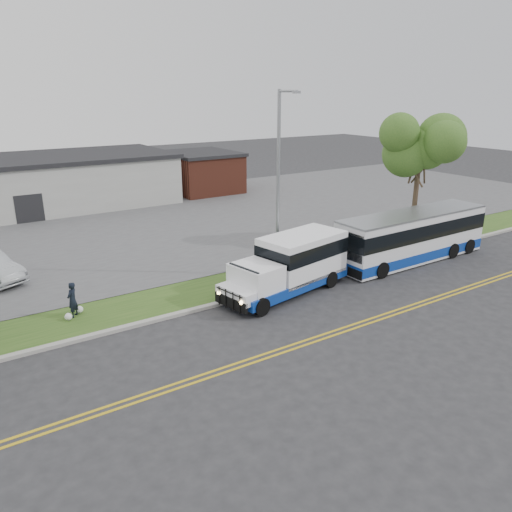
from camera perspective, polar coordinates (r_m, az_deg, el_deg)
ground at (r=23.34m, az=0.39°, el=-5.70°), size 140.00×140.00×0.00m
lane_line_north at (r=20.56m, az=6.42°, el=-9.32°), size 70.00×0.12×0.01m
lane_line_south at (r=20.36m, az=6.96°, el=-9.64°), size 70.00×0.12×0.01m
curb at (r=24.15m, az=-1.06°, el=-4.64°), size 80.00×0.30×0.15m
verge at (r=25.59m, az=-3.22°, el=-3.37°), size 80.00×3.30×0.10m
parking_lot at (r=37.89m, az=-14.02°, el=3.36°), size 80.00×25.00×0.10m
commercial_building at (r=45.70m, az=-25.72°, el=7.35°), size 25.40×10.40×4.35m
brick_wing at (r=49.67m, az=-6.23°, el=9.54°), size 6.30×7.30×3.90m
tree_east at (r=33.27m, az=18.29°, el=11.77°), size 5.20×5.20×8.33m
streetlight_near at (r=25.62m, az=2.65°, el=8.73°), size 0.35×1.53×9.50m
shuttle_bus at (r=24.65m, az=4.20°, el=-0.73°), size 7.45×3.54×2.75m
transit_bus at (r=30.42m, az=17.41°, el=2.15°), size 10.41×2.61×2.88m
pedestrian at (r=23.15m, az=-20.25°, el=-4.71°), size 0.68×0.68×1.58m
grocery_bag_left at (r=23.12m, az=-20.65°, el=-6.50°), size 0.32×0.32×0.32m
grocery_bag_right at (r=23.68m, az=-19.53°, el=-5.77°), size 0.32×0.32×0.32m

